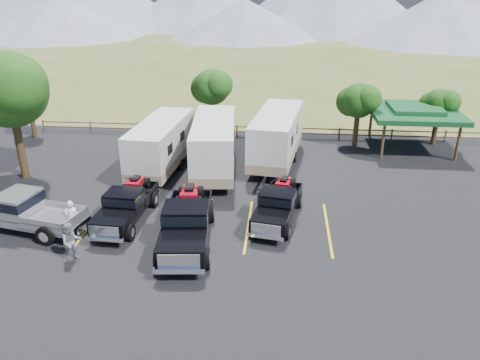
# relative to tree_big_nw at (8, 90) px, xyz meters

# --- Properties ---
(ground) EXTENTS (320.00, 320.00, 0.00)m
(ground) POSITION_rel_tree_big_nw_xyz_m (12.55, -9.03, -5.60)
(ground) COLOR #485424
(ground) RESTS_ON ground
(asphalt_lot) EXTENTS (44.00, 34.00, 0.04)m
(asphalt_lot) POSITION_rel_tree_big_nw_xyz_m (12.55, -6.03, -5.58)
(asphalt_lot) COLOR black
(asphalt_lot) RESTS_ON ground
(stall_lines) EXTENTS (12.12, 5.50, 0.01)m
(stall_lines) POSITION_rel_tree_big_nw_xyz_m (12.55, -5.03, -5.55)
(stall_lines) COLOR yellow
(stall_lines) RESTS_ON asphalt_lot
(tree_big_nw) EXTENTS (5.54, 5.18, 7.84)m
(tree_big_nw) POSITION_rel_tree_big_nw_xyz_m (0.00, 0.00, 0.00)
(tree_big_nw) COLOR #301D12
(tree_big_nw) RESTS_ON ground
(tree_ne_a) EXTENTS (3.11, 2.92, 4.76)m
(tree_ne_a) POSITION_rel_tree_big_nw_xyz_m (21.52, 7.99, -2.11)
(tree_ne_a) COLOR #301D12
(tree_ne_a) RESTS_ON ground
(tree_ne_b) EXTENTS (2.77, 2.59, 4.27)m
(tree_ne_b) POSITION_rel_tree_big_nw_xyz_m (27.52, 8.99, -2.47)
(tree_ne_b) COLOR #301D12
(tree_ne_b) RESTS_ON ground
(tree_north) EXTENTS (3.46, 3.24, 5.25)m
(tree_north) POSITION_rel_tree_big_nw_xyz_m (10.52, 9.99, -1.76)
(tree_north) COLOR #301D12
(tree_north) RESTS_ON ground
(tree_nw_small) EXTENTS (2.59, 2.43, 3.85)m
(tree_nw_small) POSITION_rel_tree_big_nw_xyz_m (-3.48, 7.99, -2.81)
(tree_nw_small) COLOR #301D12
(tree_nw_small) RESTS_ON ground
(rail_fence) EXTENTS (36.12, 0.12, 1.00)m
(rail_fence) POSITION_rel_tree_big_nw_xyz_m (14.55, 9.47, -4.99)
(rail_fence) COLOR brown
(rail_fence) RESTS_ON ground
(pavilion) EXTENTS (6.20, 6.20, 3.22)m
(pavilion) POSITION_rel_tree_big_nw_xyz_m (25.55, 7.97, -2.81)
(pavilion) COLOR brown
(pavilion) RESTS_ON ground
(rig_left) EXTENTS (2.25, 5.77, 1.89)m
(rig_left) POSITION_rel_tree_big_nw_xyz_m (8.25, -5.01, -4.64)
(rig_left) COLOR black
(rig_left) RESTS_ON asphalt_lot
(rig_center) EXTENTS (2.85, 6.83, 2.22)m
(rig_center) POSITION_rel_tree_big_nw_xyz_m (11.77, -6.85, -4.49)
(rig_center) COLOR black
(rig_center) RESTS_ON asphalt_lot
(rig_right) EXTENTS (2.74, 5.74, 1.84)m
(rig_right) POSITION_rel_tree_big_nw_xyz_m (16.00, -4.20, -4.67)
(rig_right) COLOR black
(rig_right) RESTS_ON asphalt_lot
(trailer_left) EXTENTS (2.97, 9.38, 3.25)m
(trailer_left) POSITION_rel_tree_big_nw_xyz_m (8.39, 1.94, -3.86)
(trailer_left) COLOR silver
(trailer_left) RESTS_ON asphalt_lot
(trailer_center) EXTENTS (3.28, 9.92, 3.43)m
(trailer_center) POSITION_rel_tree_big_nw_xyz_m (11.83, 1.88, -3.76)
(trailer_center) COLOR silver
(trailer_center) RESTS_ON asphalt_lot
(trailer_right) EXTENTS (3.66, 9.96, 3.44)m
(trailer_right) POSITION_rel_tree_big_nw_xyz_m (15.75, 4.04, -3.76)
(trailer_right) COLOR silver
(trailer_right) RESTS_ON asphalt_lot
(pickup_silver) EXTENTS (6.73, 3.32, 1.93)m
(pickup_silver) POSITION_rel_tree_big_nw_xyz_m (3.43, -6.39, -4.55)
(pickup_silver) COLOR #9799A0
(pickup_silver) RESTS_ON asphalt_lot
(person_a) EXTENTS (0.78, 0.65, 1.84)m
(person_a) POSITION_rel_tree_big_nw_xyz_m (6.11, -6.76, -4.64)
(person_a) COLOR white
(person_a) RESTS_ON asphalt_lot
(person_b) EXTENTS (1.12, 1.07, 1.82)m
(person_b) POSITION_rel_tree_big_nw_xyz_m (7.04, -8.92, -4.65)
(person_b) COLOR gray
(person_b) RESTS_ON asphalt_lot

